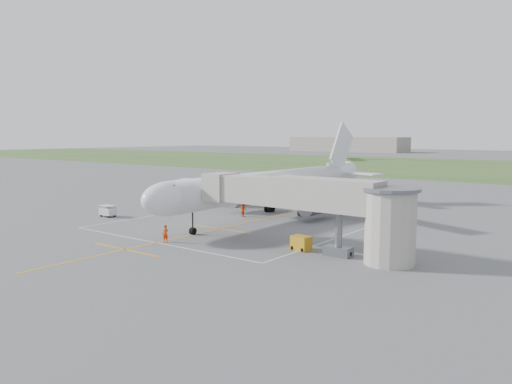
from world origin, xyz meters
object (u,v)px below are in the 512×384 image
Objects in this scene: airliner at (271,186)px; ramp_worker_wing at (243,210)px; jet_bridge at (318,204)px; baggage_cart at (108,211)px; ramp_worker_nose at (165,234)px; gpu_unit at (301,243)px.

ramp_worker_wing is (-3.36, -1.84, -3.43)m from airliner.
baggage_cart is at bearing 178.65° from jet_bridge.
baggage_cart is (-18.18, -13.45, -3.58)m from airliner.
airliner is at bearing 72.65° from ramp_worker_nose.
airliner is at bearing 137.81° from jet_bridge.
baggage_cart reaches higher than gpu_unit.
ramp_worker_wing is at bearing 146.96° from jet_bridge.
airliner reaches higher than gpu_unit.
ramp_worker_wing is (-3.98, 18.13, 0.05)m from ramp_worker_nose.
jet_bridge is at bearing -42.19° from airliner.
jet_bridge reaches higher than gpu_unit.
jet_bridge is at bearing 166.09° from ramp_worker_wing.
baggage_cart is at bearing 141.75° from ramp_worker_nose.
airliner is at bearing 36.83° from baggage_cart.
baggage_cart is 1.25× the size of ramp_worker_nose.
gpu_unit is 14.47m from ramp_worker_nose.
ramp_worker_nose reaches higher than baggage_cart.
airliner is 22.70× the size of gpu_unit.
jet_bridge is at bearing 1.61° from ramp_worker_nose.
gpu_unit is at bearing 3.64° from ramp_worker_nose.
gpu_unit is at bearing -1.31° from baggage_cart.
ramp_worker_nose is 0.95× the size of ramp_worker_wing.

